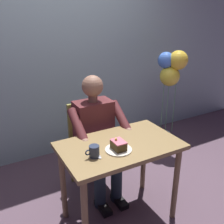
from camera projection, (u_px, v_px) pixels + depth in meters
The scene contains 10 objects.
ground_plane at pixel (119, 216), 2.40m from camera, with size 14.00×14.00×0.00m, color #584350.
cafe_rear_panel at pixel (57, 35), 3.03m from camera, with size 6.40×0.12×3.00m, color #94B3B8.
dining_table at pixel (120, 156), 2.16m from camera, with size 0.98×0.60×0.76m.
chair at pixel (90, 141), 2.70m from camera, with size 0.42×0.42×0.90m.
seated_person at pixel (97, 136), 2.51m from camera, with size 0.53×0.58×1.22m.
dessert_plate at pixel (119, 150), 2.02m from camera, with size 0.21×0.21×0.01m, color silver.
cake_slice at pixel (119, 145), 2.00m from camera, with size 0.09×0.12×0.09m.
coffee_cup at pixel (94, 151), 1.91m from camera, with size 0.11×0.08×0.09m.
dessert_spoon at pixel (98, 156), 1.94m from camera, with size 0.04×0.14×0.01m.
balloon_display at pixel (171, 73), 3.27m from camera, with size 0.34×0.33×1.32m.
Camera 1 is at (0.97, 1.60, 1.78)m, focal length 41.47 mm.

